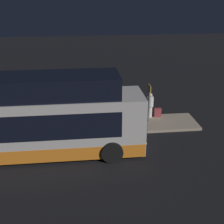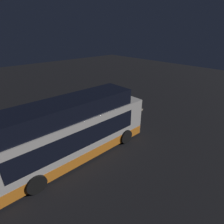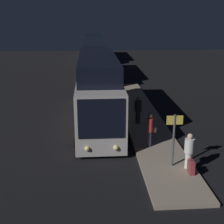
{
  "view_description": "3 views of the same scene",
  "coord_description": "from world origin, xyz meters",
  "px_view_note": "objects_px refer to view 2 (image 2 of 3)",
  "views": [
    {
      "loc": [
        2.63,
        -14.74,
        8.25
      ],
      "look_at": [
        4.37,
        0.48,
        1.94
      ],
      "focal_mm": 50.0,
      "sensor_mm": 36.0,
      "label": 1
    },
    {
      "loc": [
        -4.31,
        -9.16,
        8.03
      ],
      "look_at": [
        4.37,
        0.48,
        1.94
      ],
      "focal_mm": 28.0,
      "sensor_mm": 36.0,
      "label": 2
    },
    {
      "loc": [
        19.41,
        -0.58,
        6.74
      ],
      "look_at": [
        4.37,
        0.48,
        1.94
      ],
      "focal_mm": 50.0,
      "sensor_mm": 36.0,
      "label": 3
    }
  ],
  "objects_px": {
    "passenger_boarding": "(101,112)",
    "suitcase": "(116,106)",
    "bus_lead": "(74,132)",
    "passenger_with_bags": "(112,103)",
    "passenger_waiting": "(68,126)",
    "sign_post": "(114,99)"
  },
  "relations": [
    {
      "from": "passenger_waiting",
      "to": "passenger_with_bags",
      "type": "relative_size",
      "value": 1.05
    },
    {
      "from": "bus_lead",
      "to": "passenger_boarding",
      "type": "relative_size",
      "value": 6.04
    },
    {
      "from": "bus_lead",
      "to": "passenger_with_bags",
      "type": "height_order",
      "value": "bus_lead"
    },
    {
      "from": "passenger_with_bags",
      "to": "sign_post",
      "type": "relative_size",
      "value": 0.67
    },
    {
      "from": "bus_lead",
      "to": "suitcase",
      "type": "height_order",
      "value": "bus_lead"
    },
    {
      "from": "passenger_boarding",
      "to": "passenger_waiting",
      "type": "bearing_deg",
      "value": 149.17
    },
    {
      "from": "bus_lead",
      "to": "passenger_boarding",
      "type": "xyz_separation_m",
      "value": [
        4.32,
        2.5,
        -0.73
      ]
    },
    {
      "from": "passenger_boarding",
      "to": "bus_lead",
      "type": "bearing_deg",
      "value": 178.19
    },
    {
      "from": "passenger_with_bags",
      "to": "sign_post",
      "type": "height_order",
      "value": "sign_post"
    },
    {
      "from": "passenger_waiting",
      "to": "suitcase",
      "type": "relative_size",
      "value": 2.05
    },
    {
      "from": "passenger_boarding",
      "to": "suitcase",
      "type": "relative_size",
      "value": 2.15
    },
    {
      "from": "bus_lead",
      "to": "passenger_with_bags",
      "type": "relative_size",
      "value": 6.64
    },
    {
      "from": "passenger_waiting",
      "to": "passenger_with_bags",
      "type": "height_order",
      "value": "passenger_waiting"
    },
    {
      "from": "suitcase",
      "to": "passenger_waiting",
      "type": "bearing_deg",
      "value": -168.62
    },
    {
      "from": "passenger_with_bags",
      "to": "sign_post",
      "type": "xyz_separation_m",
      "value": [
        -0.24,
        -0.65,
        0.66
      ]
    },
    {
      "from": "passenger_waiting",
      "to": "suitcase",
      "type": "xyz_separation_m",
      "value": [
        6.52,
        1.31,
        -0.61
      ]
    },
    {
      "from": "suitcase",
      "to": "sign_post",
      "type": "height_order",
      "value": "sign_post"
    },
    {
      "from": "passenger_boarding",
      "to": "sign_post",
      "type": "bearing_deg",
      "value": -15.94
    },
    {
      "from": "passenger_boarding",
      "to": "passenger_waiting",
      "type": "distance_m",
      "value": 3.55
    },
    {
      "from": "passenger_boarding",
      "to": "passenger_waiting",
      "type": "xyz_separation_m",
      "value": [
        -3.55,
        -0.07,
        -0.08
      ]
    },
    {
      "from": "passenger_boarding",
      "to": "suitcase",
      "type": "distance_m",
      "value": 3.29
    },
    {
      "from": "bus_lead",
      "to": "passenger_waiting",
      "type": "bearing_deg",
      "value": 72.44
    }
  ]
}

